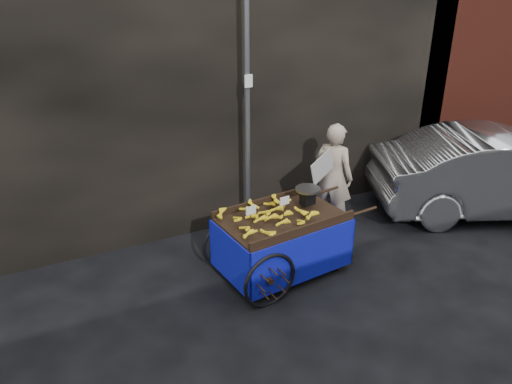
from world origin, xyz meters
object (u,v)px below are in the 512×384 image
banana_cart (279,224)px  parked_car (503,173)px  plastic_bag (309,229)px  vendor (333,177)px

banana_cart → parked_car: 4.29m
banana_cart → plastic_bag: 1.31m
vendor → plastic_bag: 0.90m
vendor → parked_car: vendor is taller
vendor → parked_car: (2.87, -0.82, -0.16)m
banana_cart → parked_car: bearing=-6.2°
vendor → plastic_bag: bearing=73.1°
banana_cart → parked_car: parked_car is taller
parked_car → plastic_bag: bearing=101.6°
vendor → parked_car: bearing=-137.0°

